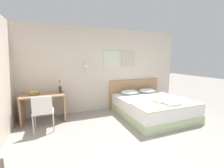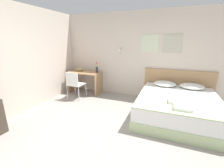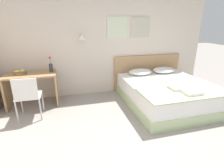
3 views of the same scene
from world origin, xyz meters
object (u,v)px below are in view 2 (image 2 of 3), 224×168
Objects in this scene: folded_towel_near_foot at (177,101)px; fruit_bowl at (80,70)px; bed at (177,107)px; headboard at (177,86)px; pillow_right at (192,86)px; throw_blanket at (180,106)px; pillow_left at (165,84)px; desk_chair at (74,83)px; folded_towel_mid_bed at (183,107)px; desk at (85,78)px; flower_vase at (97,69)px.

folded_towel_near_foot is 3.36m from fruit_bowl.
headboard is (0.00, 1.07, 0.22)m from bed.
pillow_right is 1.41m from throw_blanket.
throw_blanket is at bearing -90.00° from bed.
pillow_left reaches higher than folded_towel_near_foot.
desk_chair is (-2.97, 0.09, 0.26)m from bed.
headboard is 3.17× the size of pillow_right.
throw_blanket is 5.48× the size of folded_towel_mid_bed.
throw_blanket is at bearing -69.38° from folded_towel_near_foot.
flower_vase is at bearing 7.36° from desk.
bed is at bearing -65.67° from pillow_left.
folded_towel_mid_bed is at bearing -71.51° from folded_towel_near_foot.
folded_towel_near_foot is 2.97m from desk_chair.
bed is 0.81m from folded_towel_mid_bed.
fruit_bowl is at bearing -174.81° from flower_vase.
folded_towel_mid_bed is (0.10, -0.29, 0.00)m from folded_towel_near_foot.
throw_blanket reaches higher than bed.
pillow_right is (0.69, 0.00, 0.00)m from pillow_left.
flower_vase is at bearing 162.40° from bed.
bed is 0.56m from folded_towel_near_foot.
bed is at bearing -90.00° from headboard.
throw_blanket is at bearing -13.08° from desk_chair.
desk_chair is (0.02, -0.66, 0.01)m from desk.
folded_towel_mid_bed is (0.04, -1.81, 0.10)m from headboard.
pillow_right is 1.74× the size of flower_vase.
headboard is at bearing 87.95° from folded_towel_near_foot.
desk_chair reaches higher than pillow_right.
bed is 1.09m from headboard.
desk_chair is at bearing 178.29° from bed.
headboard is at bearing 5.69° from fruit_bowl.
bed is at bearing -114.33° from pillow_right.
bed is at bearing -17.60° from flower_vase.
desk is at bearing 165.93° from bed.
pillow_left is 1.41m from throw_blanket.
folded_towel_mid_bed is (0.39, -1.51, -0.02)m from pillow_left.
desk_chair is 3.41× the size of fruit_bowl.
flower_vase is (-2.20, 0.04, 0.28)m from pillow_left.
folded_towel_mid_bed is at bearing -15.49° from desk_chair.
bed is at bearing -13.24° from fruit_bowl.
pillow_left is at bearing 114.33° from bed.
desk_chair is (-2.92, 0.55, -0.06)m from folded_towel_near_foot.
desk_chair is 0.74m from fruit_bowl.
fruit_bowl is 0.65m from flower_vase.
desk_chair is (-2.63, -0.68, -0.08)m from pillow_left.
pillow_right is (0.35, 0.77, 0.34)m from bed.
headboard is at bearing 40.97° from pillow_left.
bed is at bearing 90.00° from throw_blanket.
flower_vase reaches higher than desk_chair.
throw_blanket is (0.00, -1.67, 0.06)m from headboard.
pillow_left is at bearing -1.08° from flower_vase.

